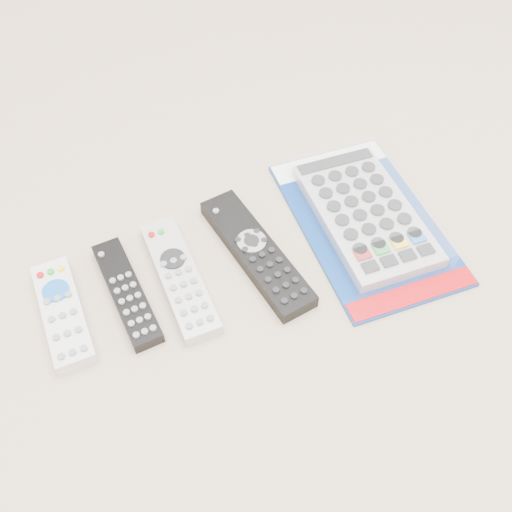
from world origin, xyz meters
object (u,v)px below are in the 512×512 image
remote_silver_dvd (180,277)px  remote_large_black (256,252)px  remote_slim_black (127,293)px  jumbo_remote_packaged (366,213)px  remote_small_grey (63,313)px

remote_silver_dvd → remote_large_black: bearing=-1.3°
remote_slim_black → jumbo_remote_packaged: jumbo_remote_packaged is taller
remote_small_grey → remote_large_black: 0.26m
remote_small_grey → remote_large_black: bearing=-2.0°
remote_silver_dvd → jumbo_remote_packaged: size_ratio=0.61×
remote_slim_black → jumbo_remote_packaged: 0.35m
remote_small_grey → remote_silver_dvd: remote_small_grey is taller
remote_slim_black → remote_silver_dvd: bearing=-7.7°
remote_slim_black → remote_silver_dvd: size_ratio=0.87×
remote_slim_black → jumbo_remote_packaged: size_ratio=0.53×
remote_slim_black → jumbo_remote_packaged: (0.35, -0.04, 0.01)m
jumbo_remote_packaged → remote_silver_dvd: bearing=-177.2°
remote_silver_dvd → remote_small_grey: bearing=178.3°
remote_slim_black → remote_small_grey: bearing=176.4°
remote_slim_black → remote_silver_dvd: 0.07m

